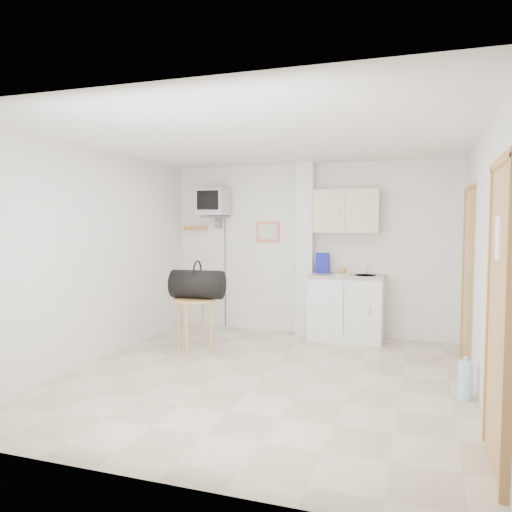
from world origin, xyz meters
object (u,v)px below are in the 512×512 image
(round_table, at_px, (195,307))
(duffel_bag, at_px, (197,284))
(crt_television, at_px, (213,203))
(water_bottle, at_px, (465,380))

(round_table, distance_m, duffel_bag, 0.30)
(crt_television, height_order, water_bottle, crt_television)
(round_table, bearing_deg, water_bottle, -13.12)
(round_table, xyz_separation_m, water_bottle, (3.13, -0.73, -0.39))
(round_table, bearing_deg, duffel_bag, 26.94)
(round_table, height_order, duffel_bag, duffel_bag)
(duffel_bag, relative_size, water_bottle, 1.69)
(round_table, distance_m, water_bottle, 3.24)
(crt_television, distance_m, duffel_bag, 1.70)
(crt_television, relative_size, duffel_bag, 3.18)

